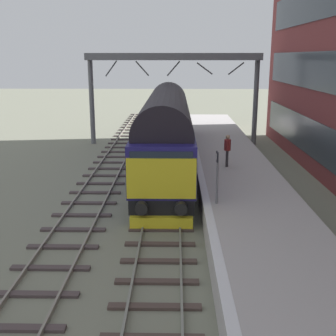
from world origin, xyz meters
name	(u,v)px	position (x,y,z in m)	size (l,w,h in m)	color
ground_plane	(164,194)	(0.00, 0.00, 0.00)	(140.00, 140.00, 0.00)	gray
track_main	(164,193)	(0.00, 0.00, 0.05)	(2.50, 60.00, 0.15)	gray
track_adjacent_west	(95,192)	(-3.39, 0.00, 0.06)	(2.50, 60.00, 0.15)	gray
station_platform	(239,184)	(3.60, 0.00, 0.50)	(4.00, 44.00, 1.01)	#B3AEAC
diesel_locomotive	(166,129)	(0.00, 4.21, 2.48)	(2.74, 17.53, 4.68)	black
platform_number_sign	(217,170)	(2.11, -4.23, 2.35)	(0.10, 0.44, 2.02)	slate
waiting_passenger	(227,148)	(3.18, 1.55, 1.99)	(0.39, 0.50, 1.64)	#312E31
overhead_footbridge	(173,62)	(0.36, 12.41, 6.10)	(12.69, 2.00, 6.73)	slate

